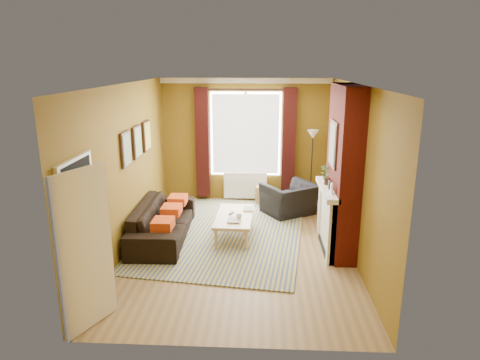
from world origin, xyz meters
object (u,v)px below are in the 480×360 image
Objects in this scene: armchair at (290,199)px; wicker_stool at (263,195)px; floor_lamp at (312,146)px; coffee_table at (234,218)px; sofa at (163,221)px.

wicker_stool is (-0.57, 0.67, -0.12)m from armchair.
armchair is 1.31m from floor_lamp.
coffee_table is at bearing 16.95° from armchair.
coffee_table is at bearing -87.21° from sofa.
floor_lamp is at bearing 52.63° from coffee_table.
wicker_stool is at bearing -82.81° from armchair.
floor_lamp reaches higher than armchair.
armchair reaches higher than coffee_table.
wicker_stool is 1.57m from floor_lamp.
floor_lamp reaches higher than wicker_stool.
armchair reaches higher than wicker_stool.
armchair is at bearing 52.09° from coffee_table.
coffee_table is (1.31, 0.10, 0.06)m from sofa.
sofa is 5.45× the size of wicker_stool.
coffee_table reaches higher than wicker_stool.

